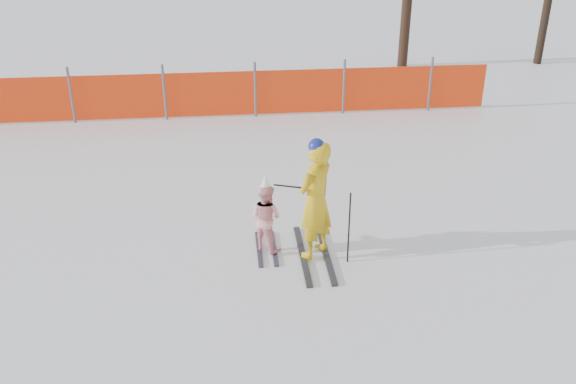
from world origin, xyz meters
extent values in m
plane|color=white|center=(0.00, 0.00, 0.00)|extent=(120.00, 120.00, 0.00)
cube|color=black|center=(0.20, 0.39, 0.02)|extent=(0.09, 1.59, 0.04)
cube|color=black|center=(0.54, 0.39, 0.02)|extent=(0.09, 1.59, 0.04)
imported|color=yellow|center=(0.37, 0.39, 0.91)|extent=(0.74, 0.74, 1.74)
sphere|color=navy|center=(0.37, 0.39, 1.71)|extent=(0.23, 0.23, 0.23)
cube|color=black|center=(-0.42, 0.63, 0.01)|extent=(0.09, 0.97, 0.03)
cube|color=black|center=(-0.20, 0.63, 0.01)|extent=(0.09, 0.97, 0.03)
imported|color=#FFA6B0|center=(-0.31, 0.63, 0.54)|extent=(0.63, 0.62, 1.03)
cone|color=white|center=(-0.31, 0.63, 1.09)|extent=(0.19, 0.19, 0.24)
cylinder|color=black|center=(0.82, 0.19, 0.55)|extent=(0.02, 0.02, 1.10)
cylinder|color=black|center=(0.03, 0.51, 1.08)|extent=(0.45, 0.18, 0.02)
cylinder|color=#595960|center=(-4.14, 6.36, 0.62)|extent=(0.06, 0.06, 1.25)
cylinder|color=#595960|center=(-2.14, 6.36, 0.62)|extent=(0.06, 0.06, 1.25)
cylinder|color=#595960|center=(-0.14, 6.36, 0.62)|extent=(0.06, 0.06, 1.25)
cylinder|color=#595960|center=(1.86, 6.36, 0.62)|extent=(0.06, 0.06, 1.25)
cylinder|color=#595960|center=(3.86, 6.36, 0.62)|extent=(0.06, 0.06, 1.25)
cube|color=#FE3A0D|center=(-2.49, 6.36, 0.55)|extent=(15.28, 0.03, 1.00)
camera|label=1|loc=(-0.81, -7.41, 5.01)|focal=40.00mm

